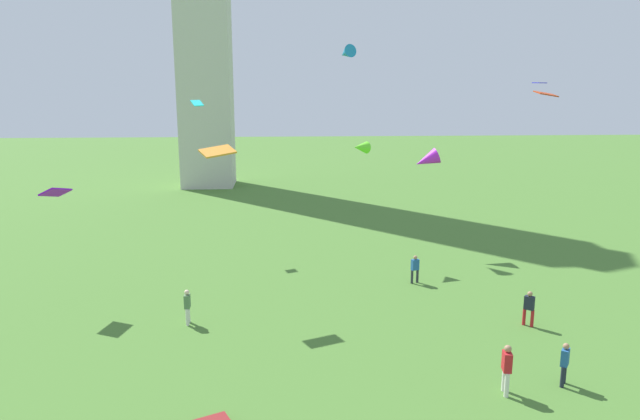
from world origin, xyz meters
TOP-DOWN VIEW (x-y plane):
  - person_0 at (3.29, 21.26)m, footprint 0.47×0.36m
  - person_1 at (6.15, 9.84)m, footprint 0.44×0.49m
  - person_2 at (3.82, 9.38)m, footprint 0.35×0.56m
  - person_3 at (-8.31, 16.34)m, footprint 0.25×0.51m
  - person_4 at (7.10, 15.13)m, footprint 0.48×0.46m
  - kite_flying_0 at (0.85, 26.22)m, footprint 1.32×1.23m
  - kite_flying_1 at (-14.97, 19.67)m, footprint 1.32×1.48m
  - kite_flying_2 at (14.73, 31.70)m, footprint 1.55×1.19m
  - kite_flying_3 at (5.47, 28.20)m, footprint 1.79×1.07m
  - kite_flying_4 at (12.41, 27.71)m, footprint 0.68×0.89m
  - kite_flying_5 at (-7.02, 19.18)m, footprint 1.88×1.65m
  - kite_flying_6 at (-9.48, 30.25)m, footprint 0.97×1.08m
  - kite_flying_7 at (0.51, 31.77)m, footprint 1.37×1.64m

SIDE VIEW (x-z plane):
  - person_0 at x=3.29m, z-range 0.10..1.68m
  - person_1 at x=6.15m, z-range 0.11..1.73m
  - person_3 at x=-8.31m, z-range 0.11..1.74m
  - person_4 at x=7.10m, z-range 0.11..1.75m
  - person_2 at x=3.82m, z-range 0.12..1.96m
  - kite_flying_1 at x=-14.97m, z-range 5.24..5.95m
  - kite_flying_3 at x=5.47m, z-range 5.19..6.76m
  - kite_flying_0 at x=0.85m, z-range 6.61..7.43m
  - kite_flying_5 at x=-7.02m, z-range 7.33..7.86m
  - kite_flying_6 at x=-9.48m, z-range 9.39..9.80m
  - kite_flying_2 at x=14.73m, z-range 9.92..10.39m
  - kite_flying_4 at x=12.41m, z-range 10.86..10.92m
  - kite_flying_7 at x=0.51m, z-range 12.34..13.47m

